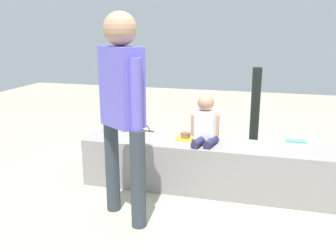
% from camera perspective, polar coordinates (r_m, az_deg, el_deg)
% --- Properties ---
extents(ground_plane, '(12.00, 12.00, 0.00)m').
position_cam_1_polar(ground_plane, '(3.90, 6.95, -9.52)').
color(ground_plane, '#ABA588').
extents(concrete_ledge, '(2.66, 0.48, 0.49)m').
position_cam_1_polar(concrete_ledge, '(3.81, 7.07, -6.19)').
color(concrete_ledge, gray).
rests_on(concrete_ledge, ground_plane).
extents(child_seated, '(0.28, 0.33, 0.48)m').
position_cam_1_polar(child_seated, '(3.69, 5.65, 0.62)').
color(child_seated, '#2A274B').
rests_on(child_seated, concrete_ledge).
extents(adult_standing, '(0.44, 0.37, 1.72)m').
position_cam_1_polar(adult_standing, '(3.04, -6.92, 3.92)').
color(adult_standing, '#2E3840').
rests_on(adult_standing, ground_plane).
extents(cake_plate, '(0.22, 0.22, 0.07)m').
position_cam_1_polar(cake_plate, '(3.86, 2.66, -1.65)').
color(cake_plate, yellow).
rests_on(cake_plate, concrete_ledge).
extents(gift_bag, '(0.23, 0.10, 0.38)m').
position_cam_1_polar(gift_bag, '(4.62, 18.66, -3.98)').
color(gift_bag, '#59C6B2').
rests_on(gift_bag, ground_plane).
extents(railing_post, '(0.36, 0.36, 1.13)m').
position_cam_1_polar(railing_post, '(4.71, 12.88, 0.05)').
color(railing_post, black).
rests_on(railing_post, ground_plane).
extents(water_bottle_near_gift, '(0.06, 0.06, 0.21)m').
position_cam_1_polar(water_bottle_near_gift, '(4.51, 11.55, -4.94)').
color(water_bottle_near_gift, silver).
rests_on(water_bottle_near_gift, ground_plane).
extents(party_cup_red, '(0.07, 0.07, 0.11)m').
position_cam_1_polar(party_cup_red, '(5.13, 21.47, -3.72)').
color(party_cup_red, red).
rests_on(party_cup_red, ground_plane).
extents(cake_box_white, '(0.36, 0.34, 0.11)m').
position_cam_1_polar(cake_box_white, '(4.25, 7.63, -6.63)').
color(cake_box_white, white).
rests_on(cake_box_white, ground_plane).
extents(handbag_black_leather, '(0.32, 0.11, 0.32)m').
position_cam_1_polar(handbag_black_leather, '(5.20, -3.96, -1.79)').
color(handbag_black_leather, black).
rests_on(handbag_black_leather, ground_plane).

